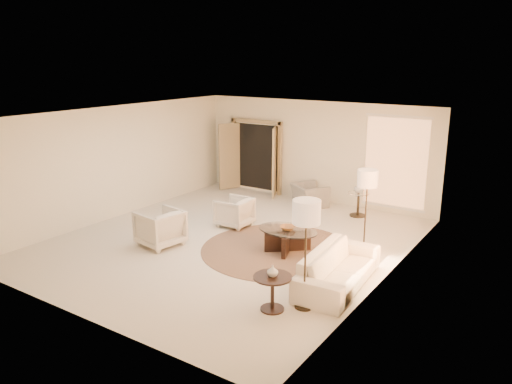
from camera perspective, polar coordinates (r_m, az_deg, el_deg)
The scene contains 18 objects.
room at distance 10.72m, azimuth -2.97°, elevation 1.38°, with size 7.04×8.04×2.83m.
windows_right at distance 9.27m, azimuth 14.87°, elevation -1.65°, with size 0.10×6.40×2.40m, color #ED9E5F, non-canonical shape.
window_back_corner at distance 13.17m, azimuth 15.63°, elevation 3.23°, with size 1.70×0.10×2.40m, color #ED9E5F, non-canonical shape.
curtains_right at distance 10.12m, azimuth 16.25°, elevation -0.62°, with size 0.06×5.20×2.60m, color tan, non-canonical shape.
french_doors at distance 14.91m, azimuth -0.12°, elevation 4.04°, with size 1.95×0.66×2.16m.
area_rug at distance 10.65m, azimuth 2.55°, elevation -6.59°, with size 3.28×3.28×0.01m, color #3E281D.
sofa at distance 9.08m, azimuth 9.41°, elevation -8.55°, with size 2.26×0.88×0.66m, color beige.
armchair_left at distance 11.99m, azimuth -2.51°, elevation -2.14°, with size 0.75×0.70×0.77m, color beige.
armchair_right at distance 10.95m, azimuth -10.92°, elevation -3.83°, with size 0.85×0.79×0.87m, color beige.
accent_chair at distance 13.69m, azimuth 6.12°, elevation 0.06°, with size 0.91×0.59×0.80m, color gray.
coffee_table at distance 10.48m, azimuth 3.64°, elevation -5.22°, with size 1.60×1.60×0.48m.
end_table at distance 8.11m, azimuth 1.89°, elevation -10.79°, with size 0.62×0.62×0.59m.
side_table at distance 12.99m, azimuth 11.61°, elevation -1.11°, with size 0.54×0.54×0.62m.
floor_lamp_near at distance 10.49m, azimuth 12.62°, elevation 1.12°, with size 0.42×0.42×1.73m.
floor_lamp_far at distance 7.79m, azimuth 5.78°, elevation -2.86°, with size 0.44×0.44×1.82m.
bowl at distance 10.41m, azimuth 3.65°, elevation -4.11°, with size 0.32×0.32×0.08m, color brown.
end_vase at distance 7.99m, azimuth 1.91°, elevation -9.02°, with size 0.18×0.18×0.19m, color silver.
side_vase at distance 12.89m, azimuth 11.70°, elevation 0.48°, with size 0.25×0.25×0.26m, color silver.
Camera 1 is at (6.20, -8.36, 3.96)m, focal length 35.00 mm.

